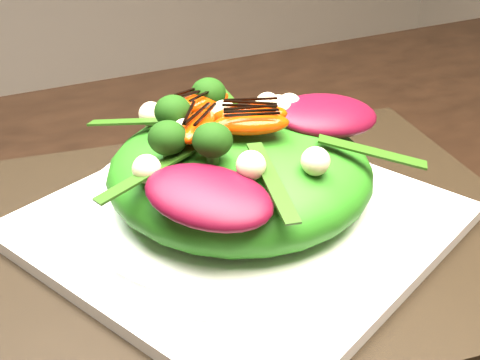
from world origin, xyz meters
name	(u,v)px	position (x,y,z in m)	size (l,w,h in m)	color
dining_table	(126,355)	(0.00, 0.00, 0.73)	(1.60, 0.90, 0.75)	black
placemat	(240,229)	(0.12, 0.07, 0.75)	(0.47, 0.36, 0.00)	black
plate_base	(240,222)	(0.12, 0.07, 0.76)	(0.29, 0.29, 0.01)	silver
salad_bowl	(240,206)	(0.12, 0.07, 0.77)	(0.25, 0.25, 0.02)	white
lettuce_mound	(240,171)	(0.12, 0.07, 0.81)	(0.20, 0.20, 0.07)	#297115
radicchio_leaf	(327,115)	(0.20, 0.07, 0.84)	(0.09, 0.06, 0.02)	#4A0717
orange_segment	(199,119)	(0.10, 0.09, 0.85)	(0.06, 0.02, 0.01)	red
broccoli_floret	(155,113)	(0.07, 0.10, 0.85)	(0.04, 0.04, 0.04)	black
macadamia_nut	(287,128)	(0.15, 0.04, 0.85)	(0.02, 0.02, 0.02)	beige
balsamic_drizzle	(199,109)	(0.10, 0.09, 0.85)	(0.05, 0.00, 0.00)	black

